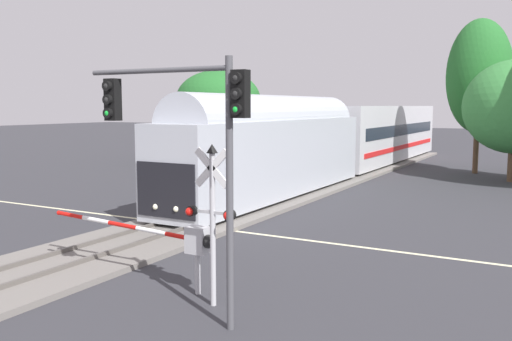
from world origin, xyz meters
The scene contains 9 objects.
ground_plane centered at (0.00, 0.00, 0.00)m, with size 220.00×220.00×0.00m, color #333338.
road_centre_stripe centered at (0.00, 0.00, 0.00)m, with size 44.00×0.20×0.01m.
railway_track centered at (0.00, 0.00, 0.10)m, with size 4.40×80.00×0.32m.
commuter_train centered at (0.00, 17.98, 2.78)m, with size 3.04×42.31×5.16m.
crossing_gate_near centered at (4.47, -6.76, 1.42)m, with size 5.71×0.40×1.80m.
crossing_signal_mast centered at (5.90, -7.31, 2.45)m, with size 1.36×0.44×4.01m.
traffic_signal_near_right centered at (5.98, -8.35, 4.49)m, with size 4.30×0.38×5.97m.
pine_left_background centered at (-13.58, 23.30, 5.49)m, with size 7.46×7.46×8.07m.
elm_centre_background centered at (7.80, 24.76, 7.03)m, with size 4.59×4.59×11.13m.
Camera 1 is at (13.24, -18.36, 4.92)m, focal length 38.87 mm.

